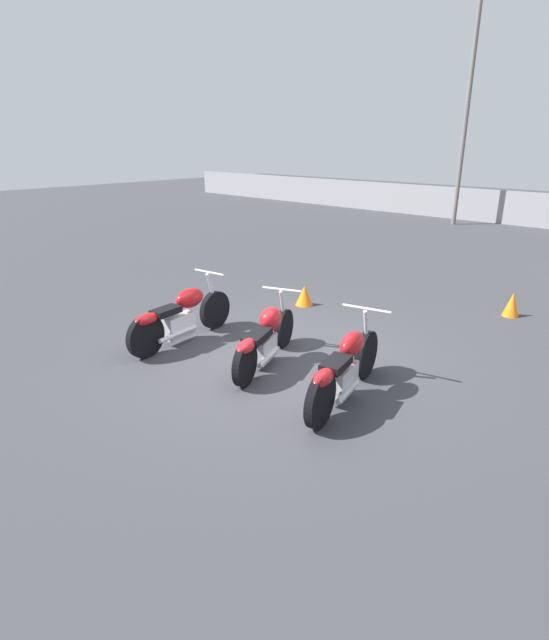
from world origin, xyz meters
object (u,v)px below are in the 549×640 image
at_px(motorcycle_slot_2, 345,369).
at_px(traffic_cone_near, 512,305).
at_px(motorcycle_slot_1, 265,338).
at_px(traffic_cone_far, 304,295).
at_px(motorcycle_slot_0, 181,316).
at_px(light_pole_left, 470,84).

xyz_separation_m(motorcycle_slot_2, traffic_cone_near, (0.37, 4.64, -0.21)).
bearing_deg(motorcycle_slot_1, traffic_cone_far, 97.21).
height_order(motorcycle_slot_0, traffic_cone_far, motorcycle_slot_0).
distance_m(motorcycle_slot_0, traffic_cone_near, 5.90).
height_order(motorcycle_slot_0, motorcycle_slot_2, same).
xyz_separation_m(motorcycle_slot_1, motorcycle_slot_2, (1.42, -0.08, 0.02)).
height_order(motorcycle_slot_0, traffic_cone_near, motorcycle_slot_0).
distance_m(motorcycle_slot_0, motorcycle_slot_2, 2.98).
distance_m(light_pole_left, traffic_cone_far, 12.52).
bearing_deg(traffic_cone_far, motorcycle_slot_0, -93.91).
bearing_deg(motorcycle_slot_1, motorcycle_slot_0, 169.45).
distance_m(light_pole_left, motorcycle_slot_1, 15.01).
height_order(light_pole_left, traffic_cone_near, light_pole_left).
xyz_separation_m(light_pole_left, motorcycle_slot_1, (3.57, -13.89, -4.42)).
height_order(motorcycle_slot_1, motorcycle_slot_2, motorcycle_slot_2).
bearing_deg(motorcycle_slot_2, motorcycle_slot_1, 163.39).
bearing_deg(motorcycle_slot_2, light_pole_left, 96.25).
relative_size(light_pole_left, motorcycle_slot_1, 4.33).
distance_m(light_pole_left, motorcycle_slot_0, 14.99).
bearing_deg(motorcycle_slot_1, traffic_cone_near, 46.97).
bearing_deg(traffic_cone_near, traffic_cone_far, -146.50).
xyz_separation_m(traffic_cone_near, traffic_cone_far, (-3.15, -2.09, -0.02)).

